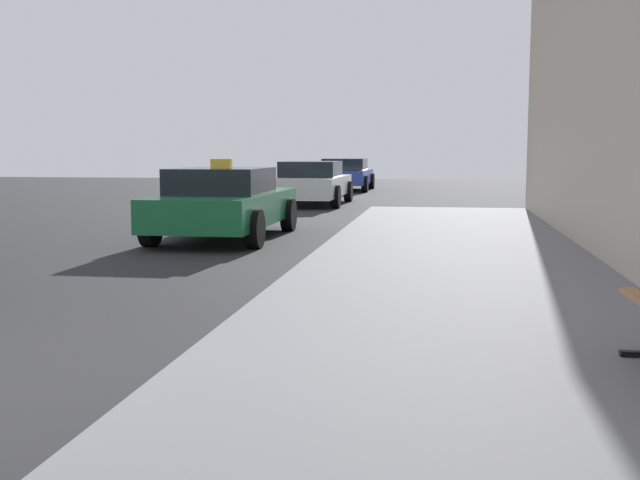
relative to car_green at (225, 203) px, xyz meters
name	(u,v)px	position (x,y,z in m)	size (l,w,h in m)	color
sidewalk	(480,443)	(4.07, -9.58, -0.57)	(4.00, 32.00, 0.15)	slate
car_green	(225,203)	(0.00, 0.00, 0.00)	(1.98, 4.40, 1.43)	#196638
car_white	(312,183)	(0.08, 9.05, 0.00)	(2.01, 4.55, 1.27)	white
car_blue	(346,174)	(0.03, 17.49, 0.00)	(2.05, 4.38, 1.27)	#233899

